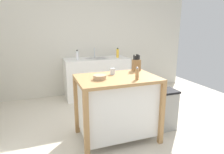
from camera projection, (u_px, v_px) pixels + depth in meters
ground_plane at (126, 142)px, 2.70m from camera, size 6.16×6.16×0.00m
wall_back at (86, 39)px, 4.50m from camera, size 5.16×0.10×2.60m
kitchen_island at (117, 105)px, 2.70m from camera, size 1.08×0.74×0.90m
knife_block at (136, 65)px, 2.96m from camera, size 0.11×0.09×0.25m
bowl_ceramic_small at (100, 77)px, 2.47m from camera, size 0.17×0.17×0.06m
drinking_cup at (113, 71)px, 2.73m from camera, size 0.07×0.07×0.09m
pepper_grinder at (137, 74)px, 2.45m from camera, size 0.04×0.04×0.17m
trash_bin at (164, 110)px, 3.00m from camera, size 0.36×0.28×0.63m
sink_counter at (97, 77)px, 4.44m from camera, size 1.42×0.60×0.88m
sink_faucet at (95, 53)px, 4.43m from camera, size 0.02×0.02×0.22m
bottle_spray_cleaner at (118, 53)px, 4.41m from camera, size 0.06×0.06×0.22m
bottle_dish_soap at (77, 55)px, 4.11m from camera, size 0.05×0.05×0.21m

